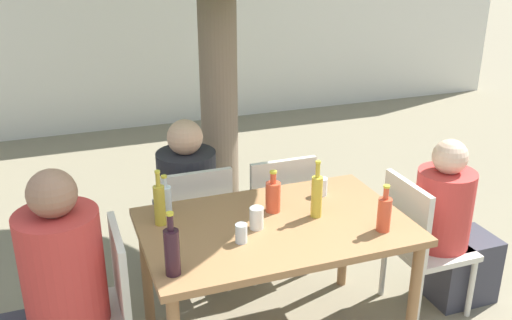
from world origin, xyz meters
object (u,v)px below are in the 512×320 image
soda_bottle_3 (273,196)px  drinking_glass_2 (257,218)px  wine_bottle_1 (172,251)px  drinking_glass_1 (322,187)px  drinking_glass_0 (241,233)px  patio_chair_1 (419,239)px  dining_table_front (275,237)px  patio_chair_3 (276,208)px  patio_chair_2 (194,222)px  person_seated_1 (452,232)px  oil_cruet_0 (160,204)px  soda_bottle_2 (384,213)px  oil_cruet_4 (317,195)px  person_seated_2 (185,204)px  person_seated_0 (51,301)px  water_bottle_5 (165,200)px  patio_chair_0 (100,304)px

soda_bottle_3 → drinking_glass_2: size_ratio=2.04×
wine_bottle_1 → drinking_glass_1: bearing=27.6°
soda_bottle_3 → drinking_glass_0: size_ratio=2.43×
patio_chair_1 → dining_table_front: bearing=90.0°
patio_chair_1 → drinking_glass_1: (-0.55, 0.23, 0.33)m
drinking_glass_1 → patio_chair_3: bearing=103.2°
dining_table_front → patio_chair_2: size_ratio=1.60×
drinking_glass_1 → drinking_glass_2: 0.56m
drinking_glass_2 → patio_chair_2: bearing=103.8°
person_seated_1 → oil_cruet_0: person_seated_1 is taller
soda_bottle_2 → oil_cruet_4: size_ratio=0.79×
person_seated_2 → drinking_glass_1: (0.67, -0.68, 0.32)m
person_seated_0 → drinking_glass_0: size_ratio=12.49×
person_seated_1 → drinking_glass_0: 1.45m
oil_cruet_4 → drinking_glass_0: size_ratio=3.28×
patio_chair_3 → wine_bottle_1: bearing=47.2°
person_seated_1 → soda_bottle_2: size_ratio=4.33×
wine_bottle_1 → drinking_glass_2: 0.58m
patio_chair_3 → dining_table_front: bearing=67.4°
patio_chair_1 → wine_bottle_1: (-1.55, -0.29, 0.40)m
person_seated_0 → drinking_glass_1: 1.59m
patio_chair_1 → drinking_glass_0: patio_chair_1 is taller
drinking_glass_0 → patio_chair_3: bearing=57.3°
water_bottle_5 → person_seated_2: bearing=68.3°
dining_table_front → patio_chair_0: 0.96m
water_bottle_5 → drinking_glass_1: 0.91m
patio_chair_0 → wine_bottle_1: wine_bottle_1 is taller
patio_chair_0 → person_seated_1: bearing=90.0°
patio_chair_0 → soda_bottle_2: (1.43, -0.26, 0.38)m
patio_chair_2 → person_seated_1: bearing=155.1°
oil_cruet_4 → drinking_glass_0: (-0.47, -0.13, -0.08)m
person_seated_1 → oil_cruet_4: person_seated_1 is taller
drinking_glass_2 → wine_bottle_1: bearing=-151.3°
person_seated_0 → wine_bottle_1: 0.70m
patio_chair_3 → wine_bottle_1: wine_bottle_1 is taller
dining_table_front → drinking_glass_1: 0.47m
patio_chair_2 → person_seated_2: size_ratio=0.78×
patio_chair_2 → person_seated_1: 1.61m
drinking_glass_1 → oil_cruet_4: bearing=-122.8°
dining_table_front → patio_chair_1: 0.96m
patio_chair_2 → drinking_glass_1: bearing=146.4°
drinking_glass_0 → drinking_glass_2: (0.12, 0.11, 0.01)m
dining_table_front → patio_chair_2: patio_chair_2 is taller
person_seated_2 → patio_chair_3: bearing=157.7°
oil_cruet_4 → drinking_glass_1: (0.15, 0.23, -0.07)m
person_seated_1 → drinking_glass_1: bearing=73.5°
person_seated_2 → drinking_glass_0: size_ratio=11.43×
patio_chair_3 → soda_bottle_2: soda_bottle_2 is taller
soda_bottle_3 → water_bottle_5: bearing=164.0°
person_seated_1 → water_bottle_5: person_seated_1 is taller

